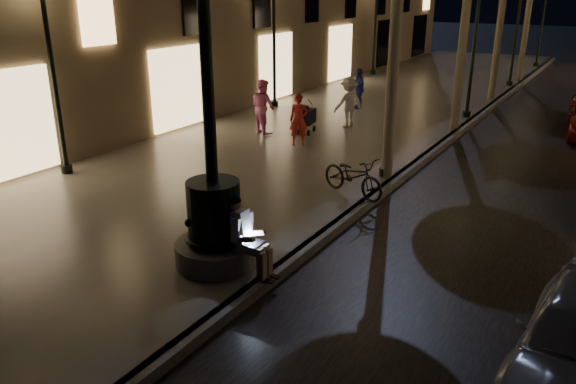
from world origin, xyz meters
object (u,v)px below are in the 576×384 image
Objects in this scene: lamp_curb_c at (518,20)px; bicycle at (353,176)px; lamp_curb_a at (392,53)px; lamp_left_b at (274,27)px; seated_man_laptop at (244,233)px; pedestrian_white at (349,102)px; pedestrian_pink at (263,107)px; fountain_lamppost at (214,209)px; lamp_curb_b at (476,31)px; lamp_left_c at (376,16)px; pedestrian_red at (299,120)px; stroller at (306,117)px; lamp_curb_d at (544,13)px; pedestrian_blue at (359,88)px; lamp_left_a at (50,52)px.

lamp_curb_c is 2.72× the size of bicycle.
lamp_curb_a is 9.30m from lamp_left_b.
seated_man_laptop is 0.76× the size of bicycle.
pedestrian_pink is at bearing -11.00° from pedestrian_white.
lamp_curb_b is at bearing 87.14° from fountain_lamppost.
pedestrian_white is at bearing -22.95° from lamp_left_b.
pedestrian_red is at bearing -75.51° from lamp_left_c.
fountain_lamppost is 1.08× the size of lamp_curb_b.
lamp_curb_b is 2.88× the size of pedestrian_white.
seated_man_laptop is (0.61, -0.00, -0.30)m from fountain_lamppost.
pedestrian_red is (-3.33, -14.60, -2.26)m from lamp_curb_c.
lamp_left_b is 1.00× the size of lamp_left_c.
bicycle is (7.00, -7.71, -2.57)m from lamp_left_b.
pedestrian_white is (0.77, 1.54, 0.29)m from stroller.
lamp_curb_d is 2.72× the size of bicycle.
stroller is at bearing 59.01° from bicycle.
fountain_lamppost is 22.10m from lamp_curb_c.
pedestrian_pink is 5.32m from pedestrian_blue.
lamp_curb_d is 4.40× the size of stroller.
stroller is (-3.74, 8.75, -0.16)m from seated_man_laptop.
pedestrian_pink is at bearing -62.32° from lamp_left_b.
bicycle is (7.00, -17.71, -2.57)m from lamp_left_c.
lamp_curb_c is 12.30m from pedestrian_white.
seated_man_laptop is at bearing -72.32° from lamp_left_c.
lamp_left_c is at bearing 90.00° from lamp_left_b.
fountain_lamppost is 1.08× the size of lamp_curb_c.
lamp_curb_b and lamp_curb_d have the same top height.
fountain_lamppost is 2.97× the size of pedestrian_pink.
lamp_curb_a is at bearing -46.93° from stroller.
lamp_curb_a reaches higher than pedestrian_pink.
lamp_curb_d reaches higher than seated_man_laptop.
lamp_curb_c is 12.26m from lamp_left_b.
lamp_curb_a is 8.64m from pedestrian_blue.
lamp_left_a is 6.76m from pedestrian_pink.
lamp_left_c reaches higher than bicycle.
pedestrian_blue is at bearing 22.96° from lamp_left_b.
lamp_left_b reaches higher than pedestrian_white.
lamp_curb_a is 1.00× the size of lamp_curb_d.
pedestrian_blue is 9.83m from bicycle.
lamp_curb_b is at bearing 89.64° from seated_man_laptop.
lamp_left_b is 6.36m from pedestrian_red.
lamp_left_a is (-7.10, -28.00, 0.00)m from lamp_curb_d.
pedestrian_white reaches higher than pedestrian_red.
stroller is 5.81m from bicycle.
lamp_left_a is 11.92m from pedestrian_blue.
lamp_curb_c reaches higher than pedestrian_pink.
lamp_curb_b and lamp_left_b have the same top height.
lamp_left_c is 2.72× the size of bicycle.
lamp_curb_d is at bearing 48.41° from lamp_left_c.
fountain_lamppost is 7.00m from lamp_left_a.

